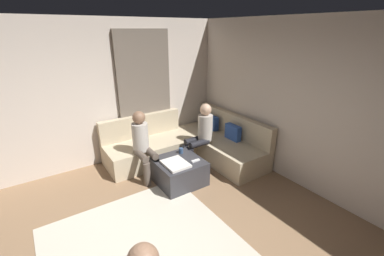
% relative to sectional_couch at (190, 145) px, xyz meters
% --- Properties ---
extents(wall_back, '(6.00, 0.12, 2.70)m').
position_rel_sectional_couch_xyz_m(wall_back, '(2.08, 1.06, 1.07)').
color(wall_back, beige).
rests_on(wall_back, ground_plane).
extents(wall_left, '(0.12, 6.00, 2.70)m').
position_rel_sectional_couch_xyz_m(wall_left, '(-0.86, -1.88, 1.07)').
color(wall_left, beige).
rests_on(wall_left, ground_plane).
extents(curtain_panel, '(0.06, 1.10, 2.50)m').
position_rel_sectional_couch_xyz_m(curtain_panel, '(-0.76, -0.58, 0.97)').
color(curtain_panel, '#726659').
rests_on(curtain_panel, ground_plane).
extents(sectional_couch, '(2.10, 2.55, 0.87)m').
position_rel_sectional_couch_xyz_m(sectional_couch, '(0.00, 0.00, 0.00)').
color(sectional_couch, '#C6B593').
rests_on(sectional_couch, ground_plane).
extents(ottoman, '(0.76, 0.76, 0.42)m').
position_rel_sectional_couch_xyz_m(ottoman, '(0.67, -0.66, -0.07)').
color(ottoman, '#333338').
rests_on(ottoman, ground_plane).
extents(folded_blanket, '(0.44, 0.36, 0.04)m').
position_rel_sectional_couch_xyz_m(folded_blanket, '(0.77, -0.78, 0.16)').
color(folded_blanket, white).
rests_on(folded_blanket, ottoman).
extents(coffee_mug, '(0.08, 0.08, 0.10)m').
position_rel_sectional_couch_xyz_m(coffee_mug, '(0.45, -0.48, 0.19)').
color(coffee_mug, '#334C72').
rests_on(coffee_mug, ottoman).
extents(game_remote, '(0.05, 0.15, 0.02)m').
position_rel_sectional_couch_xyz_m(game_remote, '(0.85, -0.44, 0.15)').
color(game_remote, white).
rests_on(game_remote, ottoman).
extents(person_on_couch_back, '(0.30, 0.60, 1.20)m').
position_rel_sectional_couch_xyz_m(person_on_couch_back, '(0.31, 0.06, 0.38)').
color(person_on_couch_back, black).
rests_on(person_on_couch_back, ground_plane).
extents(person_on_couch_side, '(0.60, 0.30, 1.20)m').
position_rel_sectional_couch_xyz_m(person_on_couch_side, '(0.15, -1.07, 0.38)').
color(person_on_couch_side, brown).
rests_on(person_on_couch_side, ground_plane).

